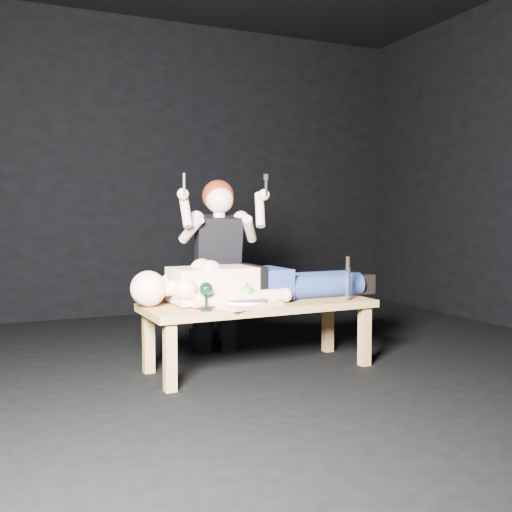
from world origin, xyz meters
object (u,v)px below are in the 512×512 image
lying_man (260,279)px  carving_knife (348,278)px  table (259,335)px  serving_tray (245,304)px  kneeling_woman (216,264)px  goblet (206,296)px

lying_man → carving_knife: 0.59m
lying_man → table: bearing=-118.9°
serving_tray → carving_knife: bearing=-3.0°
kneeling_woman → carving_knife: size_ratio=4.46×
table → serving_tray: size_ratio=3.86×
lying_man → carving_knife: carving_knife is taller
table → carving_knife: bearing=-18.9°
table → kneeling_woman: 0.73m
lying_man → carving_knife: bearing=-28.9°
kneeling_woman → carving_knife: (0.66, -0.76, -0.06)m
lying_man → serving_tray: size_ratio=4.19×
table → kneeling_woman: bearing=96.8°
lying_man → goblet: (-0.49, -0.29, -0.06)m
serving_tray → goblet: size_ratio=2.30×
carving_knife → goblet: bearing=179.5°
kneeling_woman → goblet: bearing=-105.7°
lying_man → kneeling_woman: size_ratio=1.26×
table → goblet: (-0.44, -0.20, 0.31)m
table → lying_man: size_ratio=0.92×
table → goblet: 0.57m
goblet → carving_knife: 1.01m
table → serving_tray: serving_tray is taller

